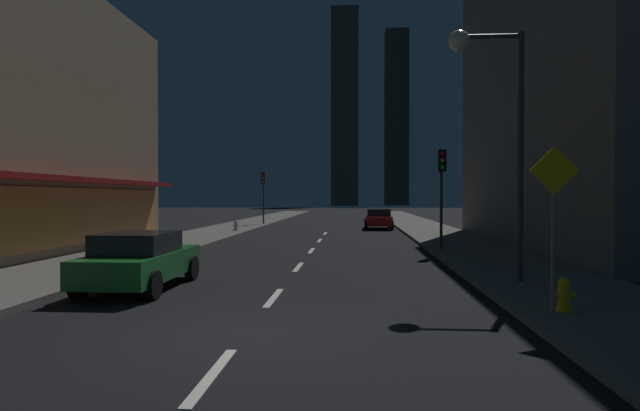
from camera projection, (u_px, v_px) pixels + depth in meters
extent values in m
cube|color=black|center=(331.00, 227.00, 40.69)|extent=(78.00, 136.00, 0.10)
cube|color=#605E59|center=(420.00, 226.00, 40.22)|extent=(4.00, 76.00, 0.15)
cube|color=#605E59|center=(244.00, 225.00, 41.16)|extent=(4.00, 76.00, 0.15)
cube|color=silver|center=(212.00, 375.00, 6.77)|extent=(0.16, 2.20, 0.01)
cube|color=silver|center=(274.00, 298.00, 11.96)|extent=(0.16, 2.20, 0.01)
cube|color=silver|center=(298.00, 267.00, 17.15)|extent=(0.16, 2.20, 0.01)
cube|color=silver|center=(311.00, 251.00, 22.33)|extent=(0.16, 2.20, 0.01)
cube|color=silver|center=(320.00, 240.00, 27.52)|extent=(0.16, 2.20, 0.01)
cube|color=silver|center=(325.00, 233.00, 32.71)|extent=(0.16, 2.20, 0.01)
cube|color=#D88C3F|center=(39.00, 219.00, 17.71)|extent=(0.10, 20.43, 2.20)
cube|color=maroon|center=(50.00, 178.00, 17.66)|extent=(0.90, 21.03, 0.20)
cube|color=slate|center=(630.00, 80.00, 23.62)|extent=(11.00, 20.00, 15.40)
cube|color=#454133|center=(345.00, 108.00, 131.60)|extent=(6.94, 5.55, 50.25)
cube|color=#39362B|center=(396.00, 119.00, 139.28)|extent=(6.28, 6.55, 47.01)
cube|color=#1E722D|center=(141.00, 265.00, 13.17)|extent=(1.80, 4.20, 0.65)
cube|color=black|center=(137.00, 243.00, 12.96)|extent=(1.64, 2.00, 0.55)
cylinder|color=black|center=(131.00, 267.00, 14.63)|extent=(0.22, 0.68, 0.68)
cylinder|color=black|center=(192.00, 268.00, 14.51)|extent=(0.22, 0.68, 0.68)
cylinder|color=black|center=(78.00, 284.00, 11.84)|extent=(0.22, 0.68, 0.68)
cylinder|color=black|center=(153.00, 285.00, 11.72)|extent=(0.22, 0.68, 0.68)
sphere|color=white|center=(151.00, 254.00, 15.25)|extent=(0.18, 0.18, 0.18)
sphere|color=white|center=(188.00, 254.00, 15.18)|extent=(0.18, 0.18, 0.18)
cube|color=#B21919|center=(378.00, 220.00, 37.41)|extent=(1.80, 4.20, 0.65)
cube|color=black|center=(379.00, 213.00, 37.20)|extent=(1.64, 2.00, 0.55)
cylinder|color=black|center=(366.00, 223.00, 38.87)|extent=(0.22, 0.68, 0.68)
cylinder|color=black|center=(389.00, 223.00, 38.75)|extent=(0.22, 0.68, 0.68)
cylinder|color=black|center=(367.00, 225.00, 36.08)|extent=(0.22, 0.68, 0.68)
cylinder|color=black|center=(392.00, 225.00, 35.96)|extent=(0.22, 0.68, 0.68)
sphere|color=white|center=(370.00, 219.00, 39.49)|extent=(0.18, 0.18, 0.18)
sphere|color=white|center=(384.00, 219.00, 39.42)|extent=(0.18, 0.18, 0.18)
cylinder|color=yellow|center=(564.00, 297.00, 9.89)|extent=(0.22, 0.22, 0.55)
sphere|color=yellow|center=(564.00, 283.00, 9.89)|extent=(0.21, 0.21, 0.21)
cylinder|color=yellow|center=(564.00, 310.00, 9.89)|extent=(0.30, 0.30, 0.06)
cylinder|color=yellow|center=(555.00, 295.00, 9.90)|extent=(0.10, 0.10, 0.10)
cylinder|color=yellow|center=(572.00, 296.00, 9.88)|extent=(0.10, 0.10, 0.10)
cylinder|color=#B2B2B2|center=(236.00, 226.00, 33.63)|extent=(0.22, 0.22, 0.55)
sphere|color=#B2B2B2|center=(236.00, 222.00, 33.62)|extent=(0.21, 0.21, 0.21)
cylinder|color=#B2B2B2|center=(236.00, 230.00, 33.63)|extent=(0.30, 0.30, 0.06)
cylinder|color=#B2B2B2|center=(233.00, 226.00, 33.64)|extent=(0.10, 0.10, 0.10)
cylinder|color=#B2B2B2|center=(238.00, 226.00, 33.62)|extent=(0.10, 0.10, 0.10)
cylinder|color=#2D2D2D|center=(441.00, 199.00, 21.53)|extent=(0.12, 0.12, 4.20)
cube|color=black|center=(442.00, 161.00, 21.31)|extent=(0.32, 0.24, 0.90)
sphere|color=red|center=(443.00, 154.00, 21.17)|extent=(0.18, 0.18, 0.18)
sphere|color=#F2B20C|center=(443.00, 160.00, 21.18)|extent=(0.18, 0.18, 0.18)
sphere|color=#19D833|center=(443.00, 167.00, 21.18)|extent=(0.18, 0.18, 0.18)
cylinder|color=#2D2D2D|center=(263.00, 198.00, 41.55)|extent=(0.12, 0.12, 4.20)
cube|color=black|center=(263.00, 178.00, 41.32)|extent=(0.32, 0.24, 0.90)
sphere|color=red|center=(263.00, 174.00, 41.19)|extent=(0.18, 0.18, 0.18)
sphere|color=#F2B20C|center=(263.00, 178.00, 41.19)|extent=(0.18, 0.18, 0.18)
sphere|color=#19D833|center=(263.00, 181.00, 41.20)|extent=(0.18, 0.18, 0.18)
cylinder|color=#38383D|center=(520.00, 157.00, 13.43)|extent=(0.16, 0.16, 6.50)
cylinder|color=#38383D|center=(490.00, 36.00, 13.42)|extent=(1.60, 0.12, 0.12)
sphere|color=#FCF7CC|center=(459.00, 41.00, 13.48)|extent=(0.56, 0.56, 0.56)
cylinder|color=slate|center=(553.00, 250.00, 9.65)|extent=(0.08, 0.08, 2.40)
cube|color=yellow|center=(554.00, 170.00, 9.60)|extent=(0.91, 0.03, 0.91)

